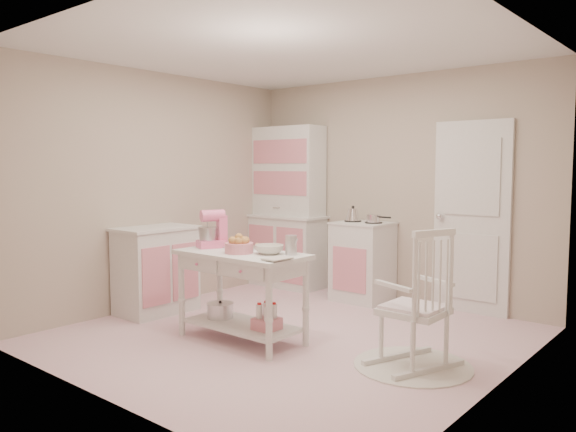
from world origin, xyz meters
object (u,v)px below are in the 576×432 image
at_px(rocking_chair, 414,297).
at_px(work_table, 242,296).
at_px(stove, 363,261).
at_px(stand_mixer, 211,230).
at_px(hutch, 286,207).
at_px(bread_basket, 239,248).
at_px(base_cabinet, 156,270).

height_order(rocking_chair, work_table, rocking_chair).
distance_m(rocking_chair, work_table, 1.55).
xyz_separation_m(stove, stand_mixer, (-0.43, -1.98, 0.51)).
distance_m(hutch, bread_basket, 2.43).
bearing_deg(work_table, bread_basket, -68.20).
xyz_separation_m(stove, bread_basket, (0.01, -2.05, 0.39)).
xyz_separation_m(hutch, bread_basket, (1.21, -2.10, -0.19)).
bearing_deg(stove, bread_basket, -89.76).
bearing_deg(stove, stand_mixer, -102.33).
xyz_separation_m(hutch, work_table, (1.19, -2.05, -0.64)).
relative_size(rocking_chair, bread_basket, 4.40).
bearing_deg(base_cabinet, stand_mixer, -5.69).
distance_m(base_cabinet, stand_mixer, 1.10).
relative_size(rocking_chair, work_table, 0.92).
bearing_deg(work_table, stove, 89.67).
bearing_deg(stand_mixer, bread_basket, 15.56).
height_order(rocking_chair, bread_basket, rocking_chair).
relative_size(stove, stand_mixer, 2.71).
distance_m(work_table, bread_basket, 0.45).
xyz_separation_m(base_cabinet, rocking_chair, (2.88, 0.26, 0.09)).
relative_size(stand_mixer, bread_basket, 1.36).
xyz_separation_m(stove, work_table, (-0.01, -2.00, -0.06)).
bearing_deg(rocking_chair, stand_mixer, -148.98).
distance_m(hutch, work_table, 2.45).
distance_m(stove, work_table, 2.00).
xyz_separation_m(work_table, bread_basket, (0.02, -0.05, 0.45)).
relative_size(hutch, stove, 2.26).
relative_size(hutch, base_cabinet, 2.26).
height_order(stove, bread_basket, stove).
bearing_deg(hutch, stove, -2.39).
relative_size(stove, base_cabinet, 1.00).
distance_m(stove, stand_mixer, 2.09).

